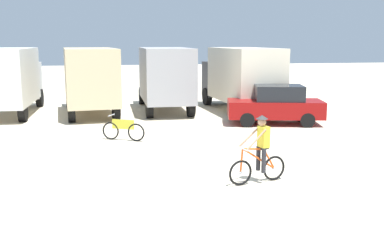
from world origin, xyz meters
The scene contains 8 objects.
ground_plane centered at (0.00, 0.00, 0.00)m, with size 120.00×120.00×0.00m, color beige.
box_truck_white_box centered at (-7.14, 13.79, 1.87)m, with size 2.46×6.78×3.35m.
box_truck_tan_camper centered at (-3.14, 13.34, 1.87)m, with size 3.02×6.95×3.35m.
box_truck_grey_hauler centered at (0.73, 13.77, 1.87)m, with size 2.40×6.75×3.35m.
box_truck_cream_rv centered at (4.66, 12.81, 1.87)m, with size 2.89×6.92×3.35m.
sedan_parked centered at (5.16, 8.85, 0.88)m, with size 4.48×2.60×1.76m.
cyclist_orange_shirt centered at (1.67, 0.74, 0.85)m, with size 1.69×0.62×1.82m.
bicycle_spare centered at (-1.71, 6.63, 0.40)m, with size 1.57×0.87×0.97m.
Camera 1 is at (-2.19, -10.44, 3.74)m, focal length 42.77 mm.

